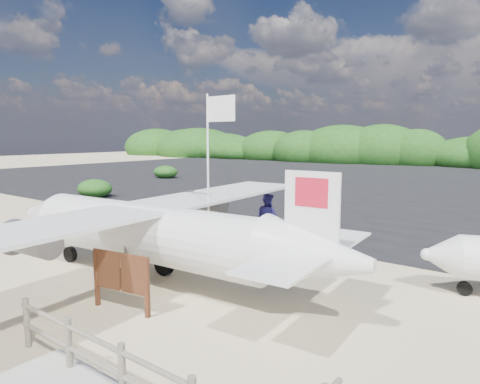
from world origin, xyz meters
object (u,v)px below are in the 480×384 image
object	(u,v)px
crew_a	(196,213)
aircraft_small	(356,178)
signboard	(122,311)
flagpole	(209,274)
crew_b	(267,218)
baggage_cart	(56,236)

from	to	relation	value
crew_a	aircraft_small	bearing A→B (deg)	-62.51
signboard	crew_a	world-z (taller)	crew_a
flagpole	signboard	xyz separation A→B (m)	(0.20, -3.37, 0.00)
flagpole	crew_b	size ratio (longest dim) A/B	2.75
flagpole	signboard	world-z (taller)	flagpole
baggage_cart	crew_a	bearing A→B (deg)	47.60
signboard	crew_a	distance (m)	7.94
flagpole	signboard	bearing A→B (deg)	-86.67
signboard	crew_b	bearing A→B (deg)	86.82
signboard	crew_a	bearing A→B (deg)	110.23
flagpole	crew_a	bearing A→B (deg)	137.39
aircraft_small	baggage_cart	bearing A→B (deg)	68.03
flagpole	baggage_cart	bearing A→B (deg)	-178.32
signboard	aircraft_small	world-z (taller)	aircraft_small
crew_a	crew_b	size ratio (longest dim) A/B	0.96
crew_a	aircraft_small	xyz separation A→B (m)	(-4.19, 27.35, -0.94)
crew_b	aircraft_small	world-z (taller)	crew_b
crew_a	aircraft_small	distance (m)	27.68
baggage_cart	crew_b	xyz separation A→B (m)	(7.62, 4.46, 0.98)
aircraft_small	signboard	bearing A→B (deg)	82.10
aircraft_small	flagpole	bearing A→B (deg)	83.17
baggage_cart	crew_a	world-z (taller)	crew_a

